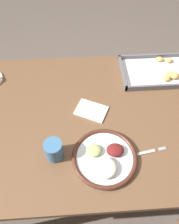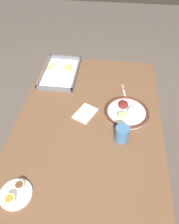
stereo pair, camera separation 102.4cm
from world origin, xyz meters
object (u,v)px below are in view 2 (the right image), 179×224
Objects in this scene: dinner_plate at (127,112)px; napkin at (85,113)px; baking_tray at (61,72)px; drinking_cup at (122,134)px; saucer_plate at (15,194)px; fork at (125,95)px.

napkin is (-0.04, 0.26, -0.01)m from dinner_plate.
baking_tray is at bearing 54.13° from dinner_plate.
drinking_cup reaches higher than baking_tray.
saucer_plate reaches higher than baking_tray.
baking_tray is 4.37× the size of drinking_cup.
dinner_plate is 0.67× the size of baking_tray.
dinner_plate is 0.26m from napkin.
dinner_plate is at bearing -40.61° from saucer_plate.
drinking_cup is at bearing -126.96° from napkin.
fork is at bearing -2.61° from drinking_cup.
saucer_plate is at bearing 155.80° from napkin.
saucer_plate is 0.85× the size of napkin.
saucer_plate is (-0.76, 0.49, 0.01)m from fork.
dinner_plate is 0.21m from drinking_cup.
drinking_cup is at bearing -51.20° from saucer_plate.
dinner_plate reaches higher than baking_tray.
dinner_plate is 1.56× the size of napkin.
napkin is at bearing 98.59° from dinner_plate.
dinner_plate is at bearing -81.41° from napkin.
fork is (0.16, 0.02, -0.01)m from dinner_plate.
saucer_plate is at bearing 136.97° from fork.
saucer_plate is at bearing 128.80° from drinking_cup.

